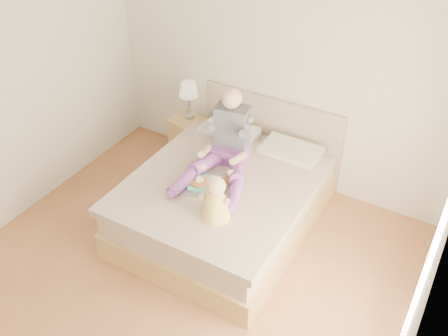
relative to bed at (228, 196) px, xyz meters
The scene contains 7 objects.
room 1.61m from the bed, 85.70° to the right, with size 4.02×4.22×2.71m.
bed is the anchor object (origin of this frame).
nightstand 1.28m from the bed, 141.48° to the left, with size 0.52×0.49×0.52m.
lamp 1.45m from the bed, 140.46° to the left, with size 0.23×0.23×0.46m.
adult 0.56m from the bed, 131.21° to the left, with size 0.70×1.05×0.84m.
tray 0.42m from the bed, 105.93° to the right, with size 0.57×0.51×0.13m.
baby 0.80m from the bed, 70.30° to the right, with size 0.30×0.40×0.45m.
Camera 1 is at (1.97, -2.39, 3.65)m, focal length 40.00 mm.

